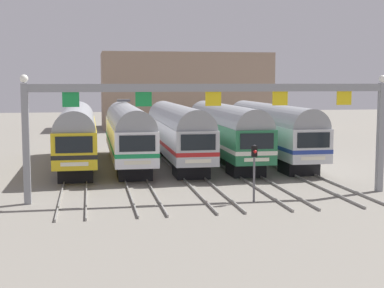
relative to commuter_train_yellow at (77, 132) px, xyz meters
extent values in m
plane|color=gray|center=(7.85, 0.01, -2.69)|extent=(160.00, 160.00, 0.00)
cube|color=gray|center=(-0.72, 17.01, -2.61)|extent=(0.07, 70.00, 0.15)
cube|color=gray|center=(0.72, 17.01, -2.61)|extent=(0.07, 70.00, 0.15)
cube|color=gray|center=(3.21, 17.01, -2.61)|extent=(0.07, 70.00, 0.15)
cube|color=gray|center=(4.64, 17.01, -2.61)|extent=(0.07, 70.00, 0.15)
cube|color=gray|center=(7.13, 17.01, -2.61)|extent=(0.07, 70.00, 0.15)
cube|color=gray|center=(8.57, 17.01, -2.61)|extent=(0.07, 70.00, 0.15)
cube|color=gray|center=(11.06, 17.01, -2.61)|extent=(0.07, 70.00, 0.15)
cube|color=gray|center=(12.49, 17.01, -2.61)|extent=(0.07, 70.00, 0.15)
cube|color=gray|center=(14.98, 17.01, -2.61)|extent=(0.07, 70.00, 0.15)
cube|color=gray|center=(16.41, 17.01, -2.61)|extent=(0.07, 70.00, 0.15)
cube|color=gold|center=(0.00, 0.01, -0.46)|extent=(2.85, 18.00, 2.35)
cube|color=black|center=(0.00, 0.01, -0.81)|extent=(2.88, 18.02, 0.28)
cylinder|color=gray|center=(0.00, 0.01, 0.71)|extent=(2.74, 17.64, 2.74)
cube|color=black|center=(0.00, -9.01, 0.01)|extent=(2.28, 0.06, 1.03)
cube|color=silver|center=(0.00, -9.01, -1.21)|extent=(1.71, 0.05, 0.24)
cube|color=black|center=(0.00, -6.29, -2.16)|extent=(2.28, 2.60, 1.05)
cube|color=black|center=(0.00, 6.31, -2.16)|extent=(2.28, 2.60, 1.05)
cube|color=white|center=(3.92, 0.01, -0.46)|extent=(2.85, 18.00, 2.35)
cube|color=#198C4C|center=(3.92, 0.01, -0.81)|extent=(2.88, 18.02, 0.28)
cylinder|color=gray|center=(3.92, 0.01, 0.71)|extent=(2.74, 17.64, 2.74)
cube|color=black|center=(3.92, -9.01, 0.01)|extent=(2.28, 0.06, 1.03)
cube|color=silver|center=(3.92, -9.01, -1.21)|extent=(1.71, 0.05, 0.24)
cube|color=black|center=(3.92, -6.29, -2.16)|extent=(2.28, 2.60, 1.05)
cube|color=black|center=(3.92, 6.31, -2.16)|extent=(2.28, 2.60, 1.05)
cube|color=#4C4C51|center=(3.92, 5.05, 2.26)|extent=(1.10, 1.10, 0.20)
cube|color=#B2B5BA|center=(7.85, 0.01, -0.46)|extent=(2.85, 18.00, 2.35)
cube|color=#B21E1E|center=(7.85, 0.01, -0.81)|extent=(2.88, 18.02, 0.28)
cylinder|color=gray|center=(7.85, 0.01, 0.71)|extent=(2.74, 17.64, 2.74)
cube|color=black|center=(7.85, -9.01, 0.01)|extent=(2.28, 0.06, 1.03)
cube|color=silver|center=(7.85, -9.01, -1.21)|extent=(1.71, 0.05, 0.24)
cube|color=black|center=(7.85, -6.29, -2.16)|extent=(2.28, 2.60, 1.05)
cube|color=black|center=(7.85, 6.31, -2.16)|extent=(2.28, 2.60, 1.05)
cube|color=#236B42|center=(11.77, 0.01, -0.46)|extent=(2.85, 18.00, 2.35)
cube|color=silver|center=(11.77, 0.01, -0.81)|extent=(2.88, 18.02, 0.28)
cylinder|color=gray|center=(11.77, 0.01, 0.71)|extent=(2.74, 17.64, 2.74)
cube|color=black|center=(11.77, -9.01, 0.01)|extent=(2.28, 0.06, 1.03)
cube|color=silver|center=(11.77, -9.01, -1.21)|extent=(1.71, 0.05, 0.24)
cube|color=black|center=(11.77, -6.29, -2.16)|extent=(2.28, 2.60, 1.05)
cube|color=black|center=(11.77, 6.31, -2.16)|extent=(2.28, 2.60, 1.05)
cube|color=silver|center=(15.70, 0.01, -0.46)|extent=(2.85, 18.00, 2.35)
cube|color=navy|center=(15.70, 0.01, -0.81)|extent=(2.88, 18.02, 0.28)
cylinder|color=gray|center=(15.70, 0.01, 0.71)|extent=(2.74, 17.64, 2.74)
cube|color=black|center=(15.70, -9.01, 0.01)|extent=(2.28, 0.06, 1.03)
cube|color=silver|center=(15.70, -9.01, -1.21)|extent=(1.71, 0.05, 0.24)
cube|color=black|center=(15.70, -6.29, -2.16)|extent=(2.28, 2.60, 1.05)
cube|color=black|center=(15.70, 6.31, -2.16)|extent=(2.28, 2.60, 1.05)
cube|color=gray|center=(-2.40, -13.49, 0.56)|extent=(0.36, 0.36, 6.50)
cube|color=gray|center=(18.10, -13.49, 0.56)|extent=(0.36, 0.36, 6.50)
cube|color=gray|center=(7.85, -13.49, 3.56)|extent=(20.50, 0.32, 0.44)
cube|color=#198C3F|center=(0.00, -13.49, 2.94)|extent=(0.90, 0.08, 0.80)
cube|color=#198C3F|center=(3.92, -13.49, 2.94)|extent=(0.90, 0.08, 0.80)
cube|color=yellow|center=(7.85, -13.49, 2.94)|extent=(0.90, 0.08, 0.80)
cube|color=yellow|center=(11.77, -13.49, 2.94)|extent=(0.90, 0.08, 0.80)
cube|color=yellow|center=(15.70, -13.49, 2.94)|extent=(0.90, 0.08, 0.80)
sphere|color=white|center=(-2.40, -13.49, 4.06)|extent=(0.44, 0.44, 0.44)
sphere|color=white|center=(18.10, -13.49, 4.06)|extent=(0.44, 0.44, 0.44)
cylinder|color=#59595E|center=(9.81, -15.09, -1.11)|extent=(0.12, 0.12, 3.15)
cube|color=black|center=(9.81, -15.09, 0.12)|extent=(0.28, 0.24, 0.60)
sphere|color=red|center=(9.81, -15.23, 0.12)|extent=(0.18, 0.18, 0.18)
cube|color=gray|center=(14.63, 36.70, 2.59)|extent=(23.66, 10.00, 10.55)
camera|label=1|loc=(0.95, -45.18, 3.94)|focal=53.84mm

